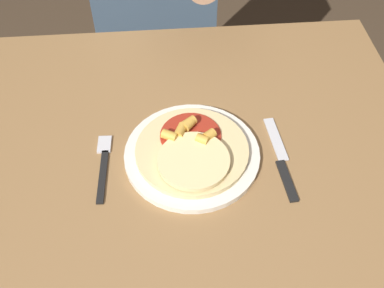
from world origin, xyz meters
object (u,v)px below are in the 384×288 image
dining_table (176,200)px  pizza (192,150)px  plate (192,154)px  fork (103,164)px  knife (281,159)px

dining_table → pizza: pizza is taller
pizza → plate: bearing=85.5°
dining_table → pizza: 0.14m
dining_table → fork: 0.18m
knife → dining_table: bearing=-176.3°
fork → dining_table: bearing=-12.4°
plate → dining_table: bearing=-135.0°
plate → fork: size_ratio=1.59×
plate → pizza: bearing=-94.5°
plate → knife: (0.18, -0.02, -0.00)m
fork → knife: same height
fork → plate: bearing=1.8°
pizza → knife: pizza is taller
pizza → dining_table: bearing=-137.8°
fork → knife: size_ratio=0.79×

